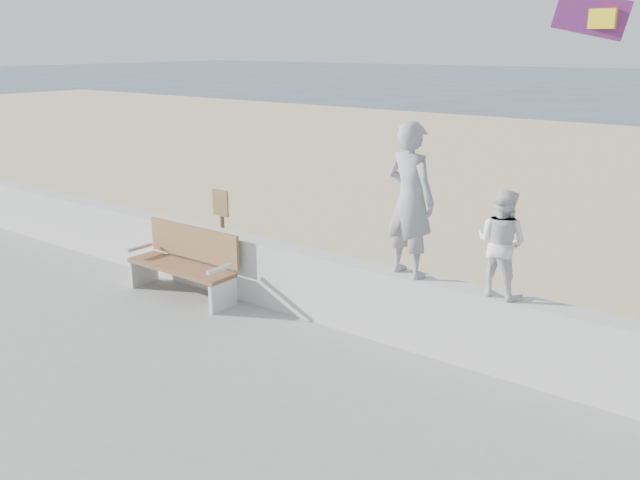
{
  "coord_description": "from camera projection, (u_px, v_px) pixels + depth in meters",
  "views": [
    {
      "loc": [
        5.15,
        -4.77,
        3.75
      ],
      "look_at": [
        0.2,
        1.8,
        1.35
      ],
      "focal_mm": 38.0,
      "sensor_mm": 36.0,
      "label": 1
    }
  ],
  "objects": [
    {
      "name": "ground",
      "position": [
        211.0,
        386.0,
        7.68
      ],
      "size": [
        220.0,
        220.0,
        0.0
      ],
      "primitive_type": "plane",
      "color": "#2E425C",
      "rests_on": "ground"
    },
    {
      "name": "sand",
      "position": [
        514.0,
        222.0,
        14.57
      ],
      "size": [
        90.0,
        40.0,
        0.08
      ],
      "primitive_type": "cube",
      "color": "#D2BB8C",
      "rests_on": "ground"
    },
    {
      "name": "seawall",
      "position": [
        317.0,
        286.0,
        9.04
      ],
      "size": [
        30.0,
        0.35,
        0.9
      ],
      "primitive_type": "cube",
      "color": "beige",
      "rests_on": "boardwalk"
    },
    {
      "name": "adult",
      "position": [
        410.0,
        200.0,
        7.87
      ],
      "size": [
        0.75,
        0.58,
        1.83
      ],
      "primitive_type": "imported",
      "rotation": [
        0.0,
        0.0,
        2.91
      ],
      "color": "gray",
      "rests_on": "seawall"
    },
    {
      "name": "child",
      "position": [
        501.0,
        243.0,
        7.3
      ],
      "size": [
        0.63,
        0.51,
        1.19
      ],
      "primitive_type": "imported",
      "rotation": [
        0.0,
        0.0,
        3.03
      ],
      "color": "silver",
      "rests_on": "seawall"
    },
    {
      "name": "bench",
      "position": [
        185.0,
        261.0,
        9.87
      ],
      "size": [
        1.8,
        0.57,
        1.0
      ],
      "color": "brown",
      "rests_on": "boardwalk"
    },
    {
      "name": "parafoil_kite",
      "position": [
        593.0,
        16.0,
        8.27
      ],
      "size": [
        0.95,
        0.49,
        0.63
      ],
      "color": "red",
      "rests_on": "ground"
    },
    {
      "name": "sign",
      "position": [
        222.0,
        226.0,
        10.77
      ],
      "size": [
        0.32,
        0.07,
        1.46
      ],
      "color": "brown",
      "rests_on": "sand"
    }
  ]
}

